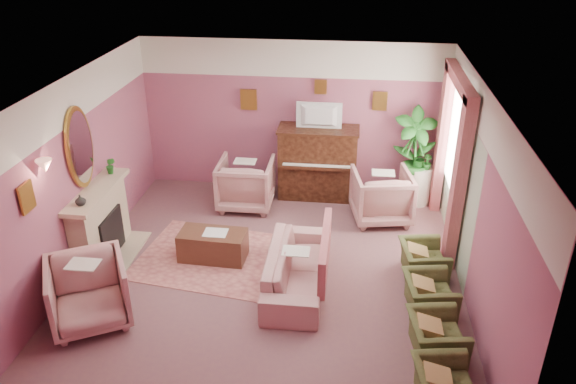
# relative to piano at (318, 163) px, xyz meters

# --- Properties ---
(floor) EXTENTS (5.50, 6.00, 0.01)m
(floor) POSITION_rel_piano_xyz_m (-0.50, -2.68, -0.65)
(floor) COLOR brown
(floor) RESTS_ON ground
(ceiling) EXTENTS (5.50, 6.00, 0.01)m
(ceiling) POSITION_rel_piano_xyz_m (-0.50, -2.68, 2.15)
(ceiling) COLOR silver
(ceiling) RESTS_ON wall_back
(wall_back) EXTENTS (5.50, 0.02, 2.80)m
(wall_back) POSITION_rel_piano_xyz_m (-0.50, 0.32, 0.75)
(wall_back) COLOR #7B4566
(wall_back) RESTS_ON floor
(wall_front) EXTENTS (5.50, 0.02, 2.80)m
(wall_front) POSITION_rel_piano_xyz_m (-0.50, -5.68, 0.75)
(wall_front) COLOR #7B4566
(wall_front) RESTS_ON floor
(wall_left) EXTENTS (0.02, 6.00, 2.80)m
(wall_left) POSITION_rel_piano_xyz_m (-3.25, -2.68, 0.75)
(wall_left) COLOR #7B4566
(wall_left) RESTS_ON floor
(wall_right) EXTENTS (0.02, 6.00, 2.80)m
(wall_right) POSITION_rel_piano_xyz_m (2.25, -2.68, 0.75)
(wall_right) COLOR #7B4566
(wall_right) RESTS_ON floor
(picture_rail_band) EXTENTS (5.50, 0.01, 0.65)m
(picture_rail_band) POSITION_rel_piano_xyz_m (-0.50, 0.31, 1.82)
(picture_rail_band) COLOR silver
(picture_rail_band) RESTS_ON wall_back
(stripe_panel) EXTENTS (0.01, 3.00, 2.15)m
(stripe_panel) POSITION_rel_piano_xyz_m (2.23, -1.38, 0.42)
(stripe_panel) COLOR #AEC3A4
(stripe_panel) RESTS_ON wall_right
(fireplace_surround) EXTENTS (0.30, 1.40, 1.10)m
(fireplace_surround) POSITION_rel_piano_xyz_m (-3.09, -2.48, -0.10)
(fireplace_surround) COLOR #C1AD8A
(fireplace_surround) RESTS_ON floor
(fireplace_inset) EXTENTS (0.18, 0.72, 0.68)m
(fireplace_inset) POSITION_rel_piano_xyz_m (-2.99, -2.48, -0.25)
(fireplace_inset) COLOR black
(fireplace_inset) RESTS_ON floor
(fire_ember) EXTENTS (0.06, 0.54, 0.10)m
(fire_ember) POSITION_rel_piano_xyz_m (-2.95, -2.48, -0.43)
(fire_ember) COLOR #FF1B00
(fire_ember) RESTS_ON floor
(mantel_shelf) EXTENTS (0.40, 1.55, 0.07)m
(mantel_shelf) POSITION_rel_piano_xyz_m (-3.06, -2.48, 0.47)
(mantel_shelf) COLOR #C1AD8A
(mantel_shelf) RESTS_ON fireplace_surround
(hearth) EXTENTS (0.55, 1.50, 0.02)m
(hearth) POSITION_rel_piano_xyz_m (-2.89, -2.48, -0.64)
(hearth) COLOR #C1AD8A
(hearth) RESTS_ON floor
(mirror_frame) EXTENTS (0.04, 0.72, 1.20)m
(mirror_frame) POSITION_rel_piano_xyz_m (-3.20, -2.48, 1.15)
(mirror_frame) COLOR #A8802F
(mirror_frame) RESTS_ON wall_left
(mirror_glass) EXTENTS (0.01, 0.60, 1.06)m
(mirror_glass) POSITION_rel_piano_xyz_m (-3.17, -2.48, 1.15)
(mirror_glass) COLOR silver
(mirror_glass) RESTS_ON wall_left
(sconce_shade) EXTENTS (0.20, 0.20, 0.16)m
(sconce_shade) POSITION_rel_piano_xyz_m (-3.12, -3.53, 1.33)
(sconce_shade) COLOR #FFA082
(sconce_shade) RESTS_ON wall_left
(piano) EXTENTS (1.40, 0.60, 1.30)m
(piano) POSITION_rel_piano_xyz_m (0.00, 0.00, 0.00)
(piano) COLOR #361B0F
(piano) RESTS_ON floor
(piano_keyshelf) EXTENTS (1.30, 0.12, 0.06)m
(piano_keyshelf) POSITION_rel_piano_xyz_m (-0.00, -0.35, 0.07)
(piano_keyshelf) COLOR #361B0F
(piano_keyshelf) RESTS_ON piano
(piano_keys) EXTENTS (1.20, 0.08, 0.02)m
(piano_keys) POSITION_rel_piano_xyz_m (0.00, -0.35, 0.11)
(piano_keys) COLOR white
(piano_keys) RESTS_ON piano
(piano_top) EXTENTS (1.45, 0.65, 0.04)m
(piano_top) POSITION_rel_piano_xyz_m (0.00, 0.00, 0.66)
(piano_top) COLOR #361B0F
(piano_top) RESTS_ON piano
(television) EXTENTS (0.80, 0.12, 0.48)m
(television) POSITION_rel_piano_xyz_m (0.00, -0.05, 0.95)
(television) COLOR black
(television) RESTS_ON piano
(print_back_left) EXTENTS (0.30, 0.03, 0.38)m
(print_back_left) POSITION_rel_piano_xyz_m (-1.30, 0.28, 1.07)
(print_back_left) COLOR #A8802F
(print_back_left) RESTS_ON wall_back
(print_back_right) EXTENTS (0.26, 0.03, 0.34)m
(print_back_right) POSITION_rel_piano_xyz_m (1.05, 0.28, 1.13)
(print_back_right) COLOR #A8802F
(print_back_right) RESTS_ON wall_back
(print_back_mid) EXTENTS (0.22, 0.03, 0.26)m
(print_back_mid) POSITION_rel_piano_xyz_m (0.00, 0.28, 1.35)
(print_back_mid) COLOR #A8802F
(print_back_mid) RESTS_ON wall_back
(print_left_wall) EXTENTS (0.03, 0.28, 0.36)m
(print_left_wall) POSITION_rel_piano_xyz_m (-3.21, -3.88, 1.07)
(print_left_wall) COLOR #A8802F
(print_left_wall) RESTS_ON wall_left
(window_blind) EXTENTS (0.03, 1.40, 1.80)m
(window_blind) POSITION_rel_piano_xyz_m (2.20, -1.13, 1.05)
(window_blind) COLOR beige
(window_blind) RESTS_ON wall_right
(curtain_left) EXTENTS (0.16, 0.34, 2.60)m
(curtain_left) POSITION_rel_piano_xyz_m (2.12, -2.05, 0.65)
(curtain_left) COLOR #AB5257
(curtain_left) RESTS_ON floor
(curtain_right) EXTENTS (0.16, 0.34, 2.60)m
(curtain_right) POSITION_rel_piano_xyz_m (2.12, -0.21, 0.65)
(curtain_right) COLOR #AB5257
(curtain_right) RESTS_ON floor
(pelmet) EXTENTS (0.16, 2.20, 0.16)m
(pelmet) POSITION_rel_piano_xyz_m (2.12, -1.13, 1.91)
(pelmet) COLOR #AB5257
(pelmet) RESTS_ON wall_right
(mantel_plant) EXTENTS (0.16, 0.16, 0.28)m
(mantel_plant) POSITION_rel_piano_xyz_m (-3.05, -1.93, 0.64)
(mantel_plant) COLOR #20681F
(mantel_plant) RESTS_ON mantel_shelf
(mantel_vase) EXTENTS (0.16, 0.16, 0.16)m
(mantel_vase) POSITION_rel_piano_xyz_m (-3.05, -2.98, 0.58)
(mantel_vase) COLOR silver
(mantel_vase) RESTS_ON mantel_shelf
(area_rug) EXTENTS (2.73, 2.13, 0.01)m
(area_rug) POSITION_rel_piano_xyz_m (-1.28, -2.34, -0.64)
(area_rug) COLOR #B1635E
(area_rug) RESTS_ON floor
(coffee_table) EXTENTS (1.02, 0.55, 0.45)m
(coffee_table) POSITION_rel_piano_xyz_m (-1.41, -2.33, -0.43)
(coffee_table) COLOR #4E2D1D
(coffee_table) RESTS_ON floor
(table_paper) EXTENTS (0.35, 0.28, 0.01)m
(table_paper) POSITION_rel_piano_xyz_m (-1.36, -2.33, -0.20)
(table_paper) COLOR silver
(table_paper) RESTS_ON coffee_table
(sofa) EXTENTS (0.66, 1.98, 0.80)m
(sofa) POSITION_rel_piano_xyz_m (-0.09, -2.87, -0.25)
(sofa) COLOR tan
(sofa) RESTS_ON floor
(sofa_throw) EXTENTS (0.10, 1.50, 0.55)m
(sofa_throw) POSITION_rel_piano_xyz_m (0.31, -2.87, -0.05)
(sofa_throw) COLOR #AB5257
(sofa_throw) RESTS_ON sofa
(floral_armchair_left) EXTENTS (0.94, 0.94, 0.98)m
(floral_armchair_left) POSITION_rel_piano_xyz_m (-1.23, -0.57, -0.16)
(floral_armchair_left) COLOR tan
(floral_armchair_left) RESTS_ON floor
(floral_armchair_right) EXTENTS (0.94, 0.94, 0.98)m
(floral_armchair_right) POSITION_rel_piano_xyz_m (1.15, -0.77, -0.16)
(floral_armchair_right) COLOR tan
(floral_armchair_right) RESTS_ON floor
(floral_armchair_front) EXTENTS (0.94, 0.94, 0.98)m
(floral_armchair_front) POSITION_rel_piano_xyz_m (-2.61, -3.96, -0.16)
(floral_armchair_front) COLOR tan
(floral_armchair_front) RESTS_ON floor
(olive_chair_a) EXTENTS (0.51, 0.73, 0.63)m
(olive_chair_a) POSITION_rel_piano_xyz_m (1.71, -4.85, -0.33)
(olive_chair_a) COLOR #495227
(olive_chair_a) RESTS_ON floor
(olive_chair_b) EXTENTS (0.51, 0.73, 0.63)m
(olive_chair_b) POSITION_rel_piano_xyz_m (1.71, -4.03, -0.33)
(olive_chair_b) COLOR #495227
(olive_chair_b) RESTS_ON floor
(olive_chair_c) EXTENTS (0.51, 0.73, 0.63)m
(olive_chair_c) POSITION_rel_piano_xyz_m (1.71, -3.21, -0.33)
(olive_chair_c) COLOR #495227
(olive_chair_c) RESTS_ON floor
(olive_chair_d) EXTENTS (0.51, 0.73, 0.63)m
(olive_chair_d) POSITION_rel_piano_xyz_m (1.71, -2.39, -0.33)
(olive_chair_d) COLOR #495227
(olive_chair_d) RESTS_ON floor
(side_table) EXTENTS (0.52, 0.52, 0.70)m
(side_table) POSITION_rel_piano_xyz_m (1.81, -0.04, -0.30)
(side_table) COLOR silver
(side_table) RESTS_ON floor
(side_plant_big) EXTENTS (0.30, 0.30, 0.34)m
(side_plant_big) POSITION_rel_piano_xyz_m (1.81, -0.04, 0.22)
(side_plant_big) COLOR #20681F
(side_plant_big) RESTS_ON side_table
(side_plant_small) EXTENTS (0.16, 0.16, 0.28)m
(side_plant_small) POSITION_rel_piano_xyz_m (1.93, -0.14, 0.19)
(side_plant_small) COLOR #20681F
(side_plant_small) RESTS_ON side_table
(palm_pot) EXTENTS (0.34, 0.34, 0.34)m
(palm_pot) POSITION_rel_piano_xyz_m (1.70, -0.07, -0.48)
(palm_pot) COLOR brown
(palm_pot) RESTS_ON floor
(palm_plant) EXTENTS (0.76, 0.76, 1.44)m
(palm_plant) POSITION_rel_piano_xyz_m (1.70, -0.07, 0.41)
(palm_plant) COLOR #20681F
(palm_plant) RESTS_ON palm_pot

